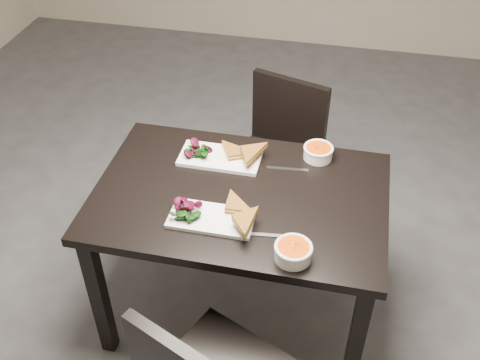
{
  "coord_description": "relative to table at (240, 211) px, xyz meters",
  "views": [
    {
      "loc": [
        0.52,
        -2.17,
        2.26
      ],
      "look_at": [
        0.15,
        -0.47,
        0.82
      ],
      "focal_mm": 42.12,
      "sensor_mm": 36.0,
      "label": 1
    }
  ],
  "objects": [
    {
      "name": "sandwich_far",
      "position": [
        -0.07,
        0.19,
        0.15
      ],
      "size": [
        0.22,
        0.2,
        0.06
      ],
      "primitive_type": null,
      "rotation": [
        0.0,
        0.0,
        0.47
      ],
      "color": "#AD7324",
      "rests_on": "plate_far"
    },
    {
      "name": "table",
      "position": [
        0.0,
        0.0,
        0.0
      ],
      "size": [
        1.2,
        0.8,
        0.75
      ],
      "color": "black",
      "rests_on": "ground"
    },
    {
      "name": "plate_near",
      "position": [
        -0.07,
        -0.18,
        0.11
      ],
      "size": [
        0.33,
        0.16,
        0.02
      ],
      "primitive_type": "cube",
      "color": "white",
      "rests_on": "table"
    },
    {
      "name": "soup_bowl_near",
      "position": [
        0.26,
        -0.31,
        0.13
      ],
      "size": [
        0.14,
        0.14,
        0.06
      ],
      "color": "white",
      "rests_on": "table"
    },
    {
      "name": "soup_bowl_far",
      "position": [
        0.28,
        0.31,
        0.13
      ],
      "size": [
        0.13,
        0.13,
        0.06
      ],
      "color": "white",
      "rests_on": "table"
    },
    {
      "name": "chair_far",
      "position": [
        0.06,
        0.69,
        -0.17
      ],
      "size": [
        0.53,
        0.53,
        0.85
      ],
      "rotation": [
        0.0,
        0.0,
        -0.3
      ],
      "color": "black",
      "rests_on": "ground"
    },
    {
      "name": "salad_far",
      "position": [
        -0.23,
        0.2,
        0.14
      ],
      "size": [
        0.11,
        0.1,
        0.05
      ],
      "primitive_type": null,
      "color": "black",
      "rests_on": "plate_far"
    },
    {
      "name": "salad_near",
      "position": [
        -0.17,
        -0.18,
        0.14
      ],
      "size": [
        0.1,
        0.09,
        0.05
      ],
      "primitive_type": null,
      "color": "black",
      "rests_on": "plate_near"
    },
    {
      "name": "plate_far",
      "position": [
        -0.13,
        0.2,
        0.11
      ],
      "size": [
        0.36,
        0.18,
        0.02
      ],
      "primitive_type": "cube",
      "color": "white",
      "rests_on": "table"
    },
    {
      "name": "sandwich_near",
      "position": [
        -0.01,
        -0.16,
        0.14
      ],
      "size": [
        0.17,
        0.13,
        0.05
      ],
      "primitive_type": null,
      "rotation": [
        0.0,
        0.0,
        0.02
      ],
      "color": "#AD7324",
      "rests_on": "plate_near"
    },
    {
      "name": "ground",
      "position": [
        -0.15,
        0.47,
        -0.65
      ],
      "size": [
        5.0,
        5.0,
        0.0
      ],
      "primitive_type": "plane",
      "color": "#47474C",
      "rests_on": "ground"
    },
    {
      "name": "cutlery_near",
      "position": [
        0.12,
        -0.22,
        0.1
      ],
      "size": [
        0.18,
        0.04,
        0.0
      ],
      "primitive_type": "cube",
      "rotation": [
        0.0,
        0.0,
        0.12
      ],
      "color": "silver",
      "rests_on": "table"
    },
    {
      "name": "cutlery_far",
      "position": [
        0.17,
        0.2,
        0.1
      ],
      "size": [
        0.18,
        0.03,
        0.0
      ],
      "primitive_type": "cube",
      "rotation": [
        0.0,
        0.0,
        0.09
      ],
      "color": "silver",
      "rests_on": "table"
    }
  ]
}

